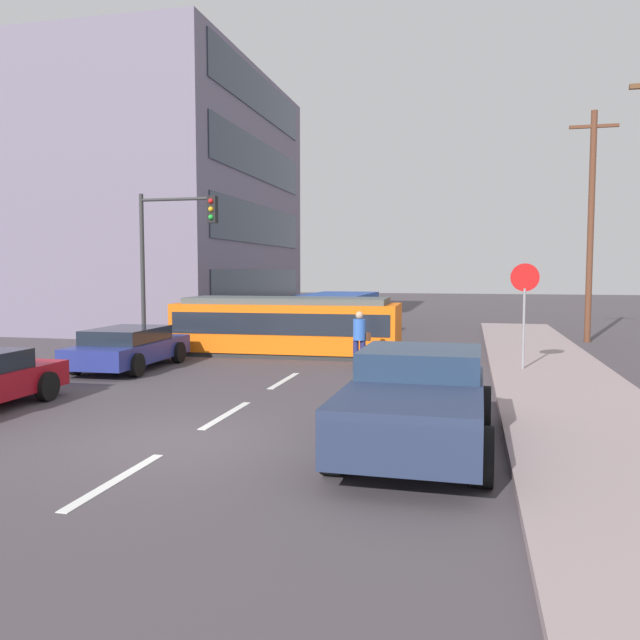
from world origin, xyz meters
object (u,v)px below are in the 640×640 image
(city_bus, at_px, (339,313))
(traffic_light_mast, at_px, (171,244))
(streetcar_tram, at_px, (287,325))
(pickup_truck_parked, at_px, (418,400))
(parked_sedan_mid, at_px, (129,347))
(pedestrian_crossing, at_px, (360,337))
(utility_pole_mid, at_px, (591,223))
(stop_sign, at_px, (525,294))

(city_bus, height_order, traffic_light_mast, traffic_light_mast)
(streetcar_tram, height_order, pickup_truck_parked, streetcar_tram)
(city_bus, relative_size, parked_sedan_mid, 1.15)
(pickup_truck_parked, bearing_deg, traffic_light_mast, 133.99)
(city_bus, height_order, parked_sedan_mid, city_bus)
(pedestrian_crossing, xyz_separation_m, parked_sedan_mid, (-6.50, -1.33, -0.32))
(utility_pole_mid, bearing_deg, pickup_truck_parked, -107.58)
(parked_sedan_mid, relative_size, stop_sign, 1.57)
(utility_pole_mid, bearing_deg, pedestrian_crossing, -130.20)
(streetcar_tram, relative_size, utility_pole_mid, 0.84)
(streetcar_tram, distance_m, stop_sign, 7.89)
(city_bus, relative_size, pedestrian_crossing, 3.10)
(streetcar_tram, distance_m, pickup_truck_parked, 11.76)
(city_bus, bearing_deg, traffic_light_mast, -120.52)
(streetcar_tram, bearing_deg, pedestrian_crossing, -43.01)
(pickup_truck_parked, relative_size, parked_sedan_mid, 1.12)
(pickup_truck_parked, bearing_deg, parked_sedan_mid, 143.45)
(parked_sedan_mid, bearing_deg, streetcar_tram, 48.74)
(pickup_truck_parked, bearing_deg, city_bus, 105.82)
(parked_sedan_mid, height_order, traffic_light_mast, traffic_light_mast)
(streetcar_tram, bearing_deg, pickup_truck_parked, -63.83)
(streetcar_tram, relative_size, pickup_truck_parked, 1.49)
(pedestrian_crossing, xyz_separation_m, pickup_truck_parked, (2.26, -7.82, -0.15))
(pickup_truck_parked, xyz_separation_m, parked_sedan_mid, (-8.75, 6.49, -0.17))
(pickup_truck_parked, bearing_deg, utility_pole_mid, 72.42)
(stop_sign, height_order, traffic_light_mast, traffic_light_mast)
(parked_sedan_mid, xyz_separation_m, utility_pole_mid, (14.07, 10.30, 4.04))
(streetcar_tram, height_order, city_bus, streetcar_tram)
(traffic_light_mast, height_order, utility_pole_mid, utility_pole_mid)
(parked_sedan_mid, bearing_deg, stop_sign, 8.50)
(streetcar_tram, xyz_separation_m, pickup_truck_parked, (5.19, -10.56, -0.20))
(city_bus, xyz_separation_m, pedestrian_crossing, (2.23, -8.01, -0.13))
(city_bus, distance_m, pedestrian_crossing, 8.32)
(pickup_truck_parked, distance_m, parked_sedan_mid, 10.90)
(pedestrian_crossing, distance_m, stop_sign, 4.66)
(pedestrian_crossing, bearing_deg, traffic_light_mast, 170.42)
(stop_sign, bearing_deg, pickup_truck_parked, -105.29)
(city_bus, relative_size, pickup_truck_parked, 1.03)
(streetcar_tram, bearing_deg, stop_sign, -18.12)
(pickup_truck_parked, relative_size, utility_pole_mid, 0.56)
(streetcar_tram, height_order, utility_pole_mid, utility_pole_mid)
(streetcar_tram, relative_size, parked_sedan_mid, 1.66)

